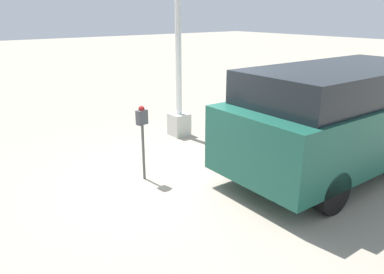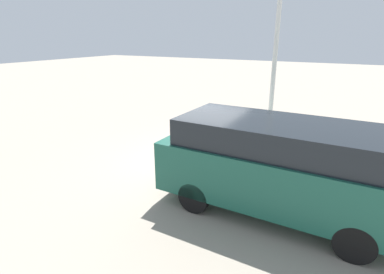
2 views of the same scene
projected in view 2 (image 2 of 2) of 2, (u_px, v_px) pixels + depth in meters
ground_plane at (198, 162)px, 9.22m from camera, size 80.00×80.00×0.00m
parking_meter_near at (190, 125)px, 9.40m from camera, size 0.22×0.15×1.39m
lamp_post at (272, 89)px, 9.59m from camera, size 0.44×0.44×6.66m
parked_van at (278, 164)px, 6.32m from camera, size 5.06×2.10×2.04m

